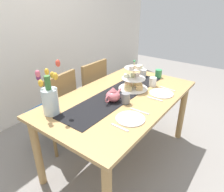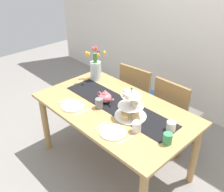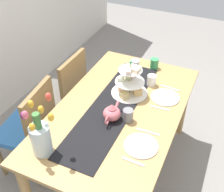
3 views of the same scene
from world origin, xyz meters
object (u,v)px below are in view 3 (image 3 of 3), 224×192
object	(u,v)px
chair_left	(31,127)
fork_right	(160,108)
mug_white_text	(152,80)
mug_grey	(128,115)
tulip_vase	(40,136)
knife_right	(170,88)
dinner_plate_left	(141,146)
dining_table	(119,119)
tiered_cake_stand	(130,84)
chair_right	(65,92)
fork_left	(133,162)
dinner_plate_right	(165,97)
teapot	(112,113)
mug_orange	(154,64)
cream_jug	(135,64)
knife_left	(148,132)

from	to	relation	value
chair_left	fork_right	bearing A→B (deg)	-68.09
mug_white_text	mug_grey	bearing A→B (deg)	178.32
tulip_vase	knife_right	size ratio (longest dim) A/B	2.59
dinner_plate_left	knife_right	bearing A→B (deg)	0.00
dining_table	tiered_cake_stand	size ratio (longest dim) A/B	5.26
chair_right	fork_right	size ratio (longest dim) A/B	6.07
dining_table	knife_right	world-z (taller)	knife_right
fork_left	dinner_plate_right	xyz separation A→B (m)	(0.72, 0.00, 0.00)
chair_right	tiered_cake_stand	bearing A→B (deg)	-94.69
knife_right	mug_white_text	world-z (taller)	mug_white_text
teapot	dinner_plate_left	world-z (taller)	teapot
tulip_vase	dinner_plate_right	bearing A→B (deg)	-32.75
dinner_plate_left	dinner_plate_right	world-z (taller)	same
tulip_vase	tiered_cake_stand	bearing A→B (deg)	-18.91
chair_right	fork_left	distance (m)	1.23
tiered_cake_stand	dinner_plate_right	world-z (taller)	tiered_cake_stand
fork_left	mug_orange	xyz separation A→B (m)	(1.12, 0.22, 0.04)
tiered_cake_stand	mug_white_text	world-z (taller)	tiered_cake_stand
fork_right	cream_jug	bearing A→B (deg)	39.45
teapot	knife_left	distance (m)	0.29
cream_jug	knife_left	xyz separation A→B (m)	(-0.75, -0.38, -0.04)
teapot	mug_white_text	size ratio (longest dim) A/B	2.51
knife_left	mug_orange	bearing A→B (deg)	15.03
mug_grey	dinner_plate_right	bearing A→B (deg)	-24.96
dinner_plate_left	dinner_plate_right	xyz separation A→B (m)	(0.57, 0.00, 0.00)
dining_table	mug_white_text	bearing A→B (deg)	-17.30
fork_left	knife_right	size ratio (longest dim) A/B	0.88
tiered_cake_stand	cream_jug	bearing A→B (deg)	14.30
teapot	dinner_plate_right	world-z (taller)	teapot
chair_right	fork_right	distance (m)	1.02
chair_left	knife_right	bearing A→B (deg)	-55.04
tulip_vase	knife_left	bearing A→B (deg)	-51.54
mug_grey	knife_left	bearing A→B (deg)	-107.03
chair_left	knife_right	xyz separation A→B (m)	(0.68, -0.98, 0.24)
teapot	mug_orange	world-z (taller)	teapot
fork_left	mug_white_text	xyz separation A→B (m)	(0.85, 0.16, 0.04)
dinner_plate_left	tiered_cake_stand	bearing A→B (deg)	29.17
chair_right	dinner_plate_left	xyz separation A→B (m)	(-0.57, -0.98, 0.25)
fork_left	mug_white_text	size ratio (longest dim) A/B	1.58
teapot	fork_left	xyz separation A→B (m)	(-0.31, -0.29, -0.06)
fork_left	mug_white_text	world-z (taller)	mug_white_text
dining_table	knife_left	distance (m)	0.34
teapot	knife_left	bearing A→B (deg)	-93.40
chair_left	knife_left	xyz separation A→B (m)	(0.11, -0.98, 0.24)
chair_right	dinner_plate_right	distance (m)	1.01
knife_left	knife_right	distance (m)	0.57
dinner_plate_left	mug_orange	xyz separation A→B (m)	(0.97, 0.22, 0.04)
chair_right	fork_right	world-z (taller)	chair_right
teapot	fork_right	distance (m)	0.40
chair_left	fork_left	xyz separation A→B (m)	(-0.18, -0.98, 0.24)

